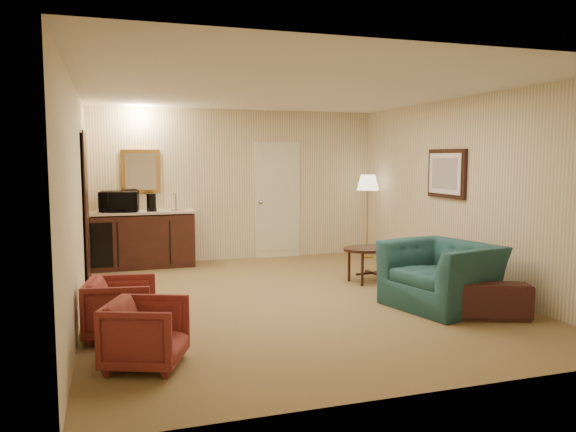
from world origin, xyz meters
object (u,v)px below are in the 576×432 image
at_px(rose_chair_far, 146,330).
at_px(coffee_maker, 151,202).
at_px(teal_armchair, 441,264).
at_px(coffee_table, 372,265).
at_px(floor_lamp, 367,216).
at_px(rose_chair_near, 121,305).
at_px(waste_bin, 188,257).
at_px(microwave, 119,199).
at_px(wetbar_cabinet, 143,239).
at_px(sofa, 472,269).

relative_size(rose_chair_far, coffee_maker, 2.24).
height_order(teal_armchair, coffee_table, teal_armchair).
bearing_deg(coffee_table, floor_lamp, 66.39).
bearing_deg(rose_chair_near, floor_lamp, -43.13).
xyz_separation_m(waste_bin, microwave, (-1.06, 0.04, 0.99)).
distance_m(wetbar_cabinet, rose_chair_far, 4.53).
bearing_deg(teal_armchair, rose_chair_far, -90.21).
distance_m(rose_chair_far, floor_lamp, 5.88).
xyz_separation_m(wetbar_cabinet, rose_chair_near, (-0.43, -3.63, -0.13)).
bearing_deg(microwave, rose_chair_far, -81.12).
bearing_deg(rose_chair_far, wetbar_cabinet, 18.26).
bearing_deg(floor_lamp, coffee_maker, 176.92).
distance_m(sofa, coffee_table, 1.50).
relative_size(teal_armchair, coffee_maker, 4.16).
bearing_deg(sofa, floor_lamp, 19.51).
bearing_deg(sofa, rose_chair_far, 125.62).
relative_size(rose_chair_far, coffee_table, 0.73).
bearing_deg(rose_chair_near, teal_armchair, -80.68).
distance_m(rose_chair_near, waste_bin, 3.74).
xyz_separation_m(waste_bin, coffee_maker, (-0.57, -0.05, 0.93)).
relative_size(wetbar_cabinet, waste_bin, 6.24).
height_order(teal_armchair, waste_bin, teal_armchair).
xyz_separation_m(teal_armchair, coffee_maker, (-3.09, 3.50, 0.54)).
bearing_deg(wetbar_cabinet, rose_chair_near, -96.83).
xyz_separation_m(coffee_table, microwave, (-3.42, 2.09, 0.87)).
height_order(rose_chair_near, waste_bin, rose_chair_near).
height_order(wetbar_cabinet, rose_chair_near, wetbar_cabinet).
bearing_deg(coffee_maker, rose_chair_far, -102.30).
height_order(wetbar_cabinet, floor_lamp, floor_lamp).
xyz_separation_m(rose_chair_near, rose_chair_far, (0.18, -0.89, -0.01)).
height_order(sofa, microwave, microwave).
bearing_deg(floor_lamp, coffee_table, -113.61).
distance_m(wetbar_cabinet, microwave, 0.75).
xyz_separation_m(sofa, floor_lamp, (0.05, 3.10, 0.35)).
relative_size(floor_lamp, microwave, 2.52).
height_order(wetbar_cabinet, coffee_maker, coffee_maker).
xyz_separation_m(rose_chair_near, waste_bin, (1.13, 3.56, -0.20)).
height_order(sofa, waste_bin, sofa).
bearing_deg(coffee_table, coffee_maker, 145.59).
distance_m(sofa, rose_chair_near, 4.24).
bearing_deg(rose_chair_near, waste_bin, -8.49).
relative_size(rose_chair_near, coffee_maker, 2.30).
relative_size(sofa, teal_armchair, 1.70).
distance_m(teal_armchair, rose_chair_far, 3.59).
xyz_separation_m(wetbar_cabinet, coffee_maker, (0.14, -0.12, 0.60)).
bearing_deg(microwave, teal_armchair, -37.54).
xyz_separation_m(sofa, rose_chair_near, (-4.23, -0.21, -0.07)).
xyz_separation_m(teal_armchair, rose_chair_far, (-3.47, -0.90, -0.20)).
bearing_deg(wetbar_cabinet, sofa, -41.99).
height_order(wetbar_cabinet, coffee_table, wetbar_cabinet).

